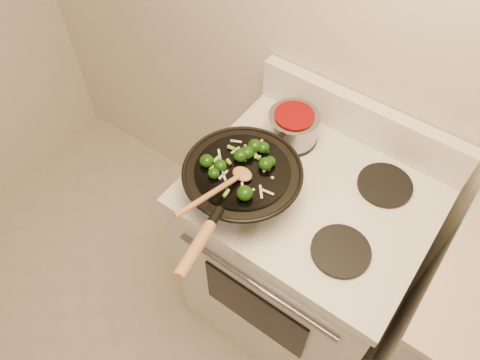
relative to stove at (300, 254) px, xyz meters
The scene contains 5 objects.
stove is the anchor object (origin of this frame).
wok 0.58m from the stove, 138.61° to the right, with size 0.37×0.61×0.23m.
stirfry 0.64m from the stove, 143.92° to the right, with size 0.25×0.25×0.04m.
wooden_spoon 0.68m from the stove, 125.45° to the right, with size 0.07×0.29×0.09m.
saucepan 0.56m from the stove, 141.08° to the left, with size 0.18×0.28×0.10m.
Camera 1 is at (0.26, 0.31, 2.16)m, focal length 35.00 mm.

